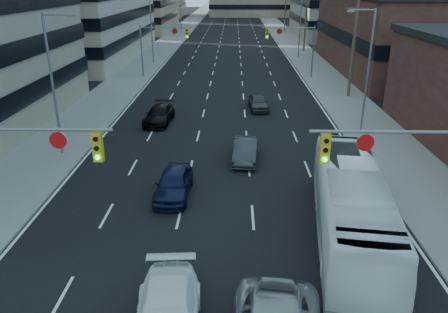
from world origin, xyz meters
name	(u,v)px	position (x,y,z in m)	size (l,w,h in m)	color
road_surface	(231,20)	(0.00, 130.00, 0.01)	(18.00, 300.00, 0.02)	black
sidewalk_left	(193,19)	(-11.50, 130.00, 0.07)	(5.00, 300.00, 0.15)	slate
sidewalk_right	(270,19)	(11.50, 130.00, 0.07)	(5.00, 300.00, 0.15)	slate
storefront_right_mid	(420,35)	(24.00, 50.00, 4.50)	(20.00, 30.00, 9.00)	#472119
office_right_far	(353,1)	(25.00, 88.00, 7.00)	(22.00, 28.00, 14.00)	gray
signal_near_left	(10,167)	(-7.45, 8.00, 4.33)	(6.59, 0.33, 6.00)	slate
signal_near_right	(415,171)	(7.45, 8.00, 4.33)	(6.59, 0.33, 6.00)	slate
signal_far_left	(161,41)	(-7.68, 45.00, 4.30)	(6.09, 0.33, 6.00)	slate
signal_far_right	(294,41)	(7.68, 45.00, 4.30)	(6.09, 0.33, 6.00)	slate
utility_pole_block	(354,38)	(12.20, 36.00, 5.78)	(2.20, 0.28, 11.00)	#4C3D2D
utility_pole_midblock	(306,15)	(12.20, 66.00, 5.78)	(2.20, 0.28, 11.00)	#4C3D2D
utility_pole_distant	(285,5)	(12.20, 96.00, 5.78)	(2.20, 0.28, 11.00)	#4C3D2D
streetlight_left_near	(54,79)	(-10.34, 20.00, 5.05)	(2.03, 0.22, 9.00)	slate
streetlight_left_mid	(153,26)	(-10.34, 55.00, 5.05)	(2.03, 0.22, 9.00)	slate
streetlight_left_far	(181,10)	(-10.34, 90.00, 5.05)	(2.03, 0.22, 9.00)	slate
streetlight_right_near	(366,66)	(10.34, 25.00, 5.05)	(2.03, 0.22, 9.00)	slate
streetlight_right_far	(299,23)	(10.34, 60.00, 5.05)	(2.03, 0.22, 9.00)	slate
transit_bus	(351,206)	(6.00, 10.32, 1.61)	(2.70, 11.56, 3.22)	white
sedan_blue	(174,183)	(-2.34, 14.25, 0.74)	(1.76, 4.37, 1.49)	#0C1433
sedan_grey_center	(245,150)	(1.60, 19.35, 0.69)	(1.46, 4.18, 1.38)	#303032
sedan_black_far	(159,115)	(-5.20, 27.17, 0.69)	(1.93, 4.75, 1.38)	black
sedan_grey_right	(258,102)	(3.04, 31.39, 0.69)	(1.62, 4.02, 1.37)	#363538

